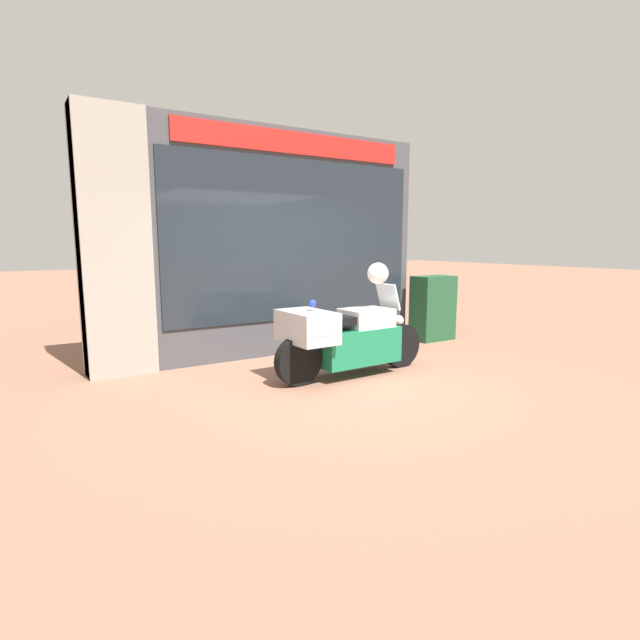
% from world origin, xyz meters
% --- Properties ---
extents(ground_plane, '(60.00, 60.00, 0.00)m').
position_xyz_m(ground_plane, '(0.00, 0.00, 0.00)').
color(ground_plane, '#8E604C').
extents(shop_building, '(5.31, 0.55, 3.43)m').
position_xyz_m(shop_building, '(-0.38, 2.00, 1.72)').
color(shop_building, '#424247').
rests_on(shop_building, ground).
extents(window_display, '(4.00, 0.30, 1.84)m').
position_xyz_m(window_display, '(0.35, 2.03, 0.45)').
color(window_display, slate).
rests_on(window_display, ground).
extents(paramedic_motorcycle, '(2.29, 0.80, 1.19)m').
position_xyz_m(paramedic_motorcycle, '(0.16, 0.22, 0.53)').
color(paramedic_motorcycle, black).
rests_on(paramedic_motorcycle, ground).
extents(utility_cabinet, '(0.73, 0.45, 1.14)m').
position_xyz_m(utility_cabinet, '(2.96, 1.42, 0.57)').
color(utility_cabinet, '#1E4C2D').
rests_on(utility_cabinet, ground).
extents(white_helmet, '(0.28, 0.28, 0.28)m').
position_xyz_m(white_helmet, '(0.72, 0.23, 1.33)').
color(white_helmet, white).
rests_on(white_helmet, paramedic_motorcycle).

